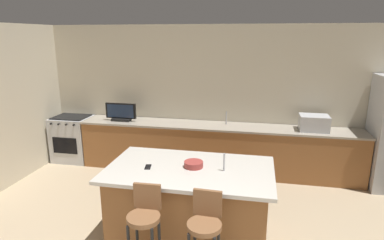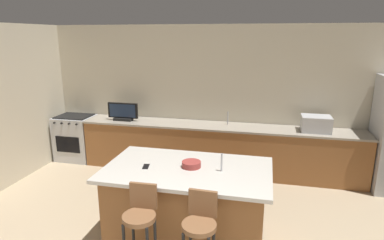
# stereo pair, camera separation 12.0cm
# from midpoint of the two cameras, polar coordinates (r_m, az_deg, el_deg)

# --- Properties ---
(wall_back) EXTENTS (7.38, 0.12, 2.67)m
(wall_back) POSITION_cam_midpoint_polar(r_m,az_deg,el_deg) (6.15, 6.72, 3.90)
(wall_back) COLOR beige
(wall_back) RESTS_ON ground_plane
(counter_back) EXTENTS (5.11, 0.62, 0.89)m
(counter_back) POSITION_cam_midpoint_polar(r_m,az_deg,el_deg) (6.03, 5.18, -5.04)
(counter_back) COLOR brown
(counter_back) RESTS_ON ground_plane
(kitchen_island) EXTENTS (2.01, 1.18, 0.92)m
(kitchen_island) POSITION_cam_midpoint_polar(r_m,az_deg,el_deg) (4.15, 0.04, -14.16)
(kitchen_island) COLOR black
(kitchen_island) RESTS_ON ground_plane
(range_oven) EXTENTS (0.73, 0.63, 0.91)m
(range_oven) POSITION_cam_midpoint_polar(r_m,az_deg,el_deg) (7.02, -19.25, -2.92)
(range_oven) COLOR #B7BABF
(range_oven) RESTS_ON ground_plane
(microwave) EXTENTS (0.48, 0.36, 0.27)m
(microwave) POSITION_cam_midpoint_polar(r_m,az_deg,el_deg) (5.89, 21.50, -0.62)
(microwave) COLOR #B7BABF
(microwave) RESTS_ON counter_back
(tv_monitor) EXTENTS (0.59, 0.16, 0.34)m
(tv_monitor) POSITION_cam_midpoint_polar(r_m,az_deg,el_deg) (6.31, -11.51, 1.31)
(tv_monitor) COLOR black
(tv_monitor) RESTS_ON counter_back
(sink_faucet_back) EXTENTS (0.02, 0.02, 0.24)m
(sink_faucet_back) POSITION_cam_midpoint_polar(r_m,az_deg,el_deg) (5.94, 6.88, 0.33)
(sink_faucet_back) COLOR #B2B2B7
(sink_faucet_back) RESTS_ON counter_back
(sink_faucet_island) EXTENTS (0.02, 0.02, 0.22)m
(sink_faucet_island) POSITION_cam_midpoint_polar(r_m,az_deg,el_deg) (3.85, 6.13, -7.43)
(sink_faucet_island) COLOR #B2B2B7
(sink_faucet_island) RESTS_ON kitchen_island
(bar_stool_left) EXTENTS (0.34, 0.34, 1.00)m
(bar_stool_left) POSITION_cam_midpoint_polar(r_m,az_deg,el_deg) (3.52, -8.02, -17.61)
(bar_stool_left) COLOR brown
(bar_stool_left) RESTS_ON ground_plane
(bar_stool_right) EXTENTS (0.34, 0.34, 1.00)m
(bar_stool_right) POSITION_cam_midpoint_polar(r_m,az_deg,el_deg) (3.37, 2.47, -19.15)
(bar_stool_right) COLOR brown
(bar_stool_right) RESTS_ON ground_plane
(fruit_bowl) EXTENTS (0.23, 0.23, 0.07)m
(fruit_bowl) POSITION_cam_midpoint_polar(r_m,az_deg,el_deg) (3.97, 0.76, -7.80)
(fruit_bowl) COLOR #993833
(fruit_bowl) RESTS_ON kitchen_island
(cell_phone) EXTENTS (0.10, 0.16, 0.01)m
(cell_phone) POSITION_cam_midpoint_polar(r_m,az_deg,el_deg) (4.02, -7.25, -8.11)
(cell_phone) COLOR black
(cell_phone) RESTS_ON kitchen_island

